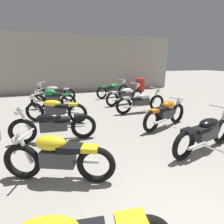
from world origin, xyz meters
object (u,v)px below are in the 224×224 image
Objects in this scene: motorcycle_right_row_1 at (206,132)px; motorcycle_right_row_2 at (166,113)px; motorcycle_left_row_2 at (53,125)px; motorcycle_left_row_1 at (58,157)px; motorcycle_right_row_5 at (113,89)px; oil_drum at (140,85)px; motorcycle_left_row_3 at (55,109)px; motorcycle_left_row_4 at (53,99)px; motorcycle_right_row_4 at (125,95)px; motorcycle_right_row_3 at (141,101)px; motorcycle_left_row_5 at (54,92)px.

motorcycle_right_row_2 is (0.00, 1.56, 0.01)m from motorcycle_right_row_1.
motorcycle_left_row_2 is at bearing 179.24° from motorcycle_right_row_2.
motorcycle_right_row_5 reaches higher than motorcycle_left_row_1.
motorcycle_left_row_2 is 2.55× the size of oil_drum.
motorcycle_right_row_2 is (3.25, 1.62, 0.00)m from motorcycle_left_row_1.
motorcycle_left_row_3 is at bearing 87.44° from motorcycle_left_row_2.
oil_drum is at bearing 27.77° from motorcycle_left_row_4.
motorcycle_left_row_1 is 2.19× the size of oil_drum.
motorcycle_right_row_4 reaches higher than motorcycle_right_row_2.
motorcycle_left_row_2 is 1.07× the size of motorcycle_left_row_3.
motorcycle_left_row_3 is 1.07× the size of motorcycle_left_row_4.
motorcycle_left_row_3 is (0.01, 3.20, -0.01)m from motorcycle_left_row_1.
motorcycle_left_row_1 is at bearing -134.59° from motorcycle_right_row_3.
motorcycle_left_row_5 is 1.08× the size of motorcycle_right_row_2.
motorcycle_left_row_3 is 4.51m from motorcycle_right_row_1.
motorcycle_right_row_1 is (3.31, -4.89, -0.01)m from motorcycle_left_row_4.
motorcycle_left_row_1 is at bearing -125.14° from oil_drum.
motorcycle_right_row_3 and motorcycle_right_row_4 have the same top height.
motorcycle_left_row_1 is 0.86× the size of motorcycle_left_row_2.
motorcycle_left_row_4 is 6.36m from oil_drum.
motorcycle_left_row_2 is 3.76m from motorcycle_right_row_3.
motorcycle_right_row_2 is at bearing -56.90° from motorcycle_left_row_5.
motorcycle_left_row_3 is at bearing -177.38° from motorcycle_right_row_3.
motorcycle_left_row_2 and motorcycle_right_row_4 have the same top height.
motorcycle_left_row_5 reaches higher than motorcycle_left_row_1.
oil_drum is (5.63, 2.96, -0.03)m from motorcycle_left_row_4.
motorcycle_left_row_4 is (-0.00, 3.28, 0.01)m from motorcycle_left_row_2.
motorcycle_left_row_4 is at bearing 154.60° from motorcycle_right_row_3.
motorcycle_right_row_1 is 1.01× the size of motorcycle_right_row_5.
motorcycle_left_row_2 is at bearing -92.56° from motorcycle_left_row_3.
motorcycle_left_row_5 is at bearing -179.84° from motorcycle_right_row_5.
motorcycle_right_row_1 is at bearing -90.94° from motorcycle_right_row_3.
motorcycle_left_row_3 is at bearing -90.13° from motorcycle_left_row_5.
motorcycle_right_row_3 is at bearing 45.41° from motorcycle_left_row_1.
motorcycle_right_row_5 is at bearing 90.61° from motorcycle_right_row_4.
motorcycle_left_row_1 and motorcycle_right_row_2 have the same top height.
motorcycle_left_row_2 is 1.03× the size of motorcycle_right_row_5.
motorcycle_right_row_3 is at bearing 89.06° from motorcycle_right_row_1.
motorcycle_right_row_3 is at bearing -88.24° from motorcycle_right_row_5.
motorcycle_right_row_2 reaches higher than oil_drum.
motorcycle_left_row_3 is at bearing -139.72° from oil_drum.
motorcycle_right_row_3 is 1.03× the size of motorcycle_right_row_5.
motorcycle_right_row_5 reaches higher than motorcycle_right_row_2.
motorcycle_left_row_2 is 1.15× the size of motorcycle_right_row_2.
motorcycle_right_row_1 is at bearing -89.68° from motorcycle_right_row_4.
motorcycle_right_row_3 is (3.29, 0.15, 0.00)m from motorcycle_left_row_3.
motorcycle_right_row_2 is 1.73m from motorcycle_right_row_3.
motorcycle_left_row_2 is at bearing -123.50° from motorcycle_right_row_5.
motorcycle_left_row_3 is (0.07, 1.54, 0.00)m from motorcycle_left_row_2.
motorcycle_left_row_4 and motorcycle_right_row_2 have the same top height.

